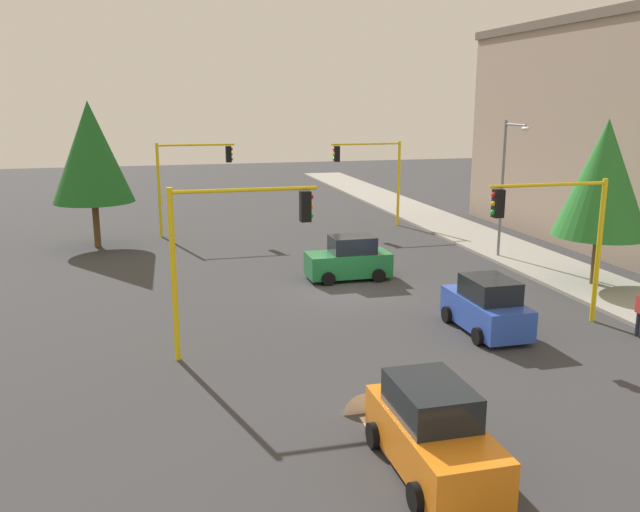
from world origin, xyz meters
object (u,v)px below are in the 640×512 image
tree_opposite_side (91,152)px  car_orange (432,432)px  car_green (349,259)px  car_blue (487,307)px  traffic_signal_far_left (372,167)px  tree_roadside_near (604,179)px  traffic_signal_near_left (555,223)px  traffic_signal_far_right (190,170)px  street_lamp_curbside (507,175)px  traffic_signal_near_right (233,236)px

tree_opposite_side → car_orange: (25.94, 8.60, -4.32)m
car_green → car_blue: bearing=17.8°
traffic_signal_far_left → tree_roadside_near: 16.74m
car_blue → car_green: (-8.04, -2.58, -0.00)m
traffic_signal_far_left → car_blue: 20.42m
tree_roadside_near → car_orange: bearing=-47.2°
traffic_signal_near_left → car_green: bearing=-147.6°
traffic_signal_near_left → car_green: 9.90m
traffic_signal_near_left → tree_roadside_near: (-4.00, 4.87, 0.99)m
traffic_signal_far_right → street_lamp_curbside: bearing=55.1°
tree_roadside_near → car_blue: bearing=-61.3°
tree_roadside_near → car_green: bearing=-111.9°
traffic_signal_near_right → tree_opposite_side: tree_opposite_side is taller
car_green → car_orange: (15.94, -2.95, 0.00)m
traffic_signal_far_right → car_orange: bearing=6.7°
street_lamp_curbside → car_green: 9.45m
car_blue → traffic_signal_near_right: bearing=-90.3°
car_blue → traffic_signal_far_right: bearing=-156.3°
tree_opposite_side → tree_roadside_near: bearing=56.9°
traffic_signal_far_left → tree_roadside_near: size_ratio=0.75×
traffic_signal_far_right → street_lamp_curbside: street_lamp_curbside is taller
tree_roadside_near → tree_opposite_side: tree_opposite_side is taller
car_green → traffic_signal_far_left: bearing=156.9°
traffic_signal_near_right → tree_opposite_side: bearing=-163.5°
car_blue → traffic_signal_far_left: bearing=172.8°
street_lamp_curbside → car_green: (1.61, -8.65, -3.45)m
traffic_signal_near_right → tree_roadside_near: 16.67m
traffic_signal_far_right → traffic_signal_far_left: (0.00, 11.33, -0.07)m
tree_opposite_side → car_green: tree_opposite_side is taller
car_blue → car_green: size_ratio=1.03×
traffic_signal_near_left → tree_roadside_near: tree_roadside_near is taller
traffic_signal_near_left → traffic_signal_far_left: (-20.00, 0.03, 0.11)m
tree_opposite_side → traffic_signal_far_right: bearing=110.6°
street_lamp_curbside → tree_roadside_near: (5.61, 1.30, 0.39)m
traffic_signal_near_right → traffic_signal_far_left: traffic_signal_near_right is taller
car_blue → car_orange: (7.90, -5.53, 0.00)m
tree_roadside_near → tree_opposite_side: (-14.00, -21.50, 0.48)m
traffic_signal_near_left → traffic_signal_far_right: bearing=-150.5°
car_green → car_orange: bearing=-10.5°
traffic_signal_far_right → traffic_signal_far_left: 11.33m
traffic_signal_far_right → car_orange: traffic_signal_far_right is taller
traffic_signal_near_right → tree_opposite_side: size_ratio=0.68×
traffic_signal_far_left → tree_opposite_side: (2.00, -16.66, 1.37)m
tree_roadside_near → traffic_signal_near_left: bearing=-50.6°
traffic_signal_far_left → car_green: size_ratio=1.44×
traffic_signal_far_left → street_lamp_curbside: (10.39, 3.54, 0.50)m
traffic_signal_far_right → car_green: traffic_signal_far_right is taller
traffic_signal_far_left → street_lamp_curbside: street_lamp_curbside is taller
traffic_signal_near_right → tree_roadside_near: bearing=103.9°
tree_roadside_near → car_green: 11.39m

